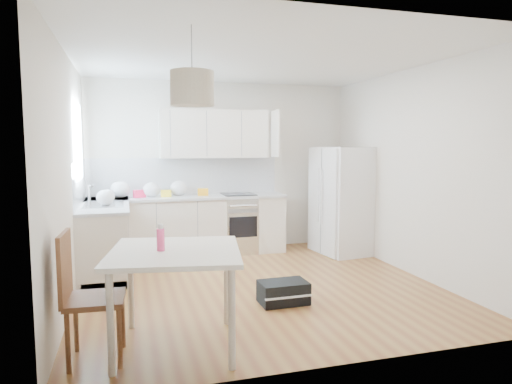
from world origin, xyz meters
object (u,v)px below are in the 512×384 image
Objects in this scene: dining_chair at (96,296)px; gym_bag at (283,292)px; refrigerator at (343,201)px; dining_table at (175,261)px.

dining_chair is 2.02× the size of gym_bag.
refrigerator is at bearing 41.24° from dining_chair.
gym_bag is at bearing -137.89° from refrigerator.
refrigerator is 3.94m from dining_table.
dining_table is 2.39× the size of gym_bag.
dining_table is (-2.89, -2.67, -0.09)m from refrigerator.
refrigerator is at bearing 52.61° from dining_table.
dining_chair is at bearing -149.09° from refrigerator.
dining_chair reaches higher than gym_bag.
dining_table is 0.67m from dining_chair.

